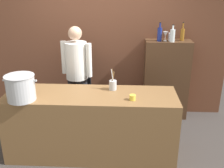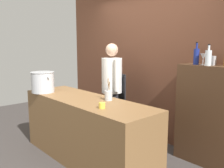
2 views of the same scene
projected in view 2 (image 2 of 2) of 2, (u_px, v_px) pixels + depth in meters
The scene contains 12 objects.
ground_plane at pixel (87, 159), 3.54m from camera, with size 8.00×8.00×0.00m, color #383330.
brick_back_panel at pixel (151, 53), 4.22m from camera, with size 4.40×0.10×3.00m, color brown.
prep_counter at pixel (86, 130), 3.46m from camera, with size 2.26×0.70×0.90m, color brown.
bar_cabinet at pixel (206, 115), 3.36m from camera, with size 0.76×0.32×1.37m, color #472D1C.
chef at pixel (112, 85), 4.12m from camera, with size 0.50×0.40×1.66m.
stockpot_large at pixel (43, 82), 3.83m from camera, with size 0.42×0.36×0.32m.
utensil_crock at pixel (108, 95), 3.29m from camera, with size 0.10×0.10×0.30m.
butter_jar at pixel (102, 105), 2.88m from camera, with size 0.08×0.08×0.07m, color yellow.
wine_bottle_cobalt at pixel (196, 56), 3.32m from camera, with size 0.07×0.07×0.30m.
wine_bottle_clear at pixel (208, 58), 3.15m from camera, with size 0.08×0.08×0.28m.
wine_glass_wide at pixel (203, 57), 3.26m from camera, with size 0.08×0.08×0.15m.
spice_tin_silver at pixel (212, 61), 3.23m from camera, with size 0.08×0.08×0.12m, color #B2B2B7.
Camera 2 is at (2.71, -1.94, 1.66)m, focal length 39.20 mm.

